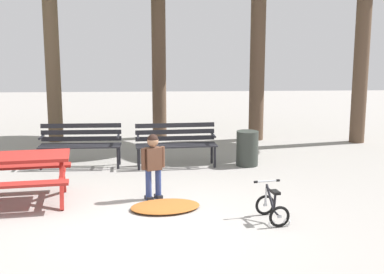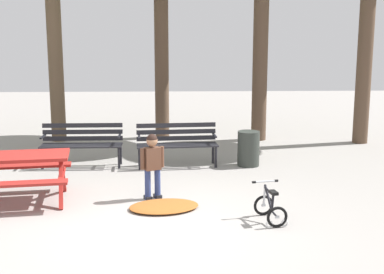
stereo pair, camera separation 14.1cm
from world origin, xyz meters
TOP-DOWN VIEW (x-y plane):
  - ground at (0.00, 0.00)m, footprint 36.00×36.00m
  - picnic_table at (-2.13, 1.17)m, footprint 1.97×1.58m
  - park_bench_far_left at (-1.41, 3.52)m, footprint 1.60×0.46m
  - park_bench_left at (0.48, 3.46)m, footprint 1.63×0.58m
  - child_standing at (0.07, 1.28)m, footprint 0.37×0.26m
  - kids_bicycle at (1.76, 0.17)m, footprint 0.45×0.61m
  - leaf_pile at (0.26, 0.79)m, footprint 1.19×0.94m
  - trash_bin at (1.92, 3.42)m, footprint 0.44×0.44m

SIDE VIEW (x-z plane):
  - ground at x=0.00m, z-range 0.00..0.00m
  - leaf_pile at x=0.26m, z-range 0.00..0.07m
  - kids_bicycle at x=1.76m, z-range -0.07..0.47m
  - trash_bin at x=1.92m, z-range 0.00..0.70m
  - park_bench_far_left at x=-1.41m, z-range 0.08..0.94m
  - park_bench_left at x=0.48m, z-range 0.08..0.94m
  - picnic_table at x=-2.13m, z-range 0.20..0.99m
  - child_standing at x=0.07m, z-range 0.09..1.15m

